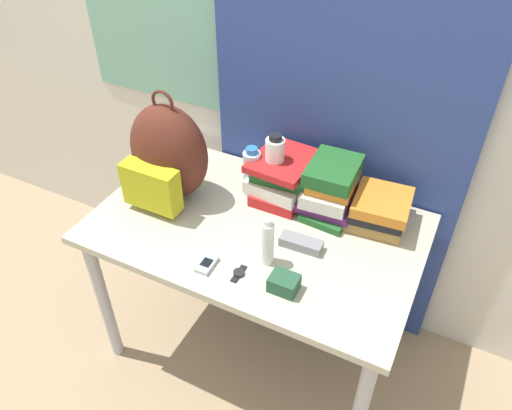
{
  "coord_description": "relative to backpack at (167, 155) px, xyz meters",
  "views": [
    {
      "loc": [
        0.61,
        -0.85,
        1.96
      ],
      "look_at": [
        0.0,
        0.37,
        0.83
      ],
      "focal_mm": 35.0,
      "sensor_mm": 36.0,
      "label": 1
    }
  ],
  "objects": [
    {
      "name": "wall_back",
      "position": [
        0.38,
        0.43,
        0.34
      ],
      "size": [
        6.0,
        0.06,
        2.5
      ],
      "color": "silver",
      "rests_on": "ground_plane"
    },
    {
      "name": "curtain_blue",
      "position": [
        0.53,
        0.38,
        0.34
      ],
      "size": [
        1.02,
        0.04,
        2.5
      ],
      "color": "navy",
      "rests_on": "ground_plane"
    },
    {
      "name": "desk",
      "position": [
        0.38,
        -0.02,
        -0.28
      ],
      "size": [
        1.2,
        0.74,
        0.73
      ],
      "color": "#B7B299",
      "rests_on": "ground_plane"
    },
    {
      "name": "backpack",
      "position": [
        0.0,
        0.0,
        0.0
      ],
      "size": [
        0.32,
        0.27,
        0.44
      ],
      "color": "#512319",
      "rests_on": "desk"
    },
    {
      "name": "book_stack_left",
      "position": [
        0.39,
        0.19,
        -0.1
      ],
      "size": [
        0.24,
        0.27,
        0.17
      ],
      "color": "red",
      "rests_on": "desk"
    },
    {
      "name": "book_stack_center",
      "position": [
        0.59,
        0.2,
        -0.09
      ],
      "size": [
        0.23,
        0.29,
        0.21
      ],
      "color": "#1E5623",
      "rests_on": "desk"
    },
    {
      "name": "book_stack_right",
      "position": [
        0.77,
        0.2,
        -0.12
      ],
      "size": [
        0.23,
        0.25,
        0.12
      ],
      "color": "olive",
      "rests_on": "desk"
    },
    {
      "name": "water_bottle",
      "position": [
        0.28,
        0.15,
        -0.09
      ],
      "size": [
        0.07,
        0.07,
        0.21
      ],
      "color": "silver",
      "rests_on": "desk"
    },
    {
      "name": "sports_bottle",
      "position": [
        0.36,
        0.17,
        -0.05
      ],
      "size": [
        0.07,
        0.07,
        0.28
      ],
      "color": "white",
      "rests_on": "desk"
    },
    {
      "name": "sunscreen_bottle",
      "position": [
        0.5,
        -0.16,
        -0.1
      ],
      "size": [
        0.04,
        0.04,
        0.19
      ],
      "color": "white",
      "rests_on": "desk"
    },
    {
      "name": "cell_phone",
      "position": [
        0.32,
        -0.27,
        -0.18
      ],
      "size": [
        0.05,
        0.09,
        0.02
      ],
      "color": "#B7BCC6",
      "rests_on": "desk"
    },
    {
      "name": "sunglasses_case",
      "position": [
        0.57,
        -0.05,
        -0.17
      ],
      "size": [
        0.15,
        0.06,
        0.04
      ],
      "color": "gray",
      "rests_on": "desk"
    },
    {
      "name": "camera_pouch",
      "position": [
        0.6,
        -0.25,
        -0.16
      ],
      "size": [
        0.09,
        0.07,
        0.05
      ],
      "color": "#234C33",
      "rests_on": "desk"
    },
    {
      "name": "wristwatch",
      "position": [
        0.44,
        -0.26,
        -0.18
      ],
      "size": [
        0.04,
        0.08,
        0.01
      ],
      "color": "black",
      "rests_on": "desk"
    }
  ]
}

